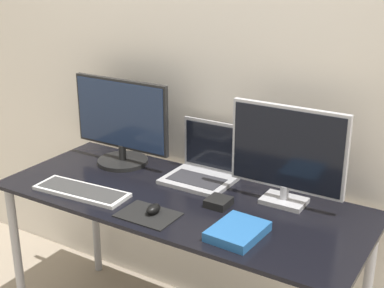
# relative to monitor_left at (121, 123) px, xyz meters

# --- Properties ---
(wall_back) EXTENTS (7.00, 0.05, 2.50)m
(wall_back) POSITION_rel_monitor_left_xyz_m (0.45, 0.21, 0.28)
(wall_back) COLOR silver
(wall_back) RESTS_ON ground_plane
(desk) EXTENTS (1.61, 0.66, 0.77)m
(desk) POSITION_rel_monitor_left_xyz_m (0.45, -0.18, -0.30)
(desk) COLOR black
(desk) RESTS_ON ground_plane
(monitor_left) EXTENTS (0.53, 0.25, 0.42)m
(monitor_left) POSITION_rel_monitor_left_xyz_m (0.00, 0.00, 0.00)
(monitor_left) COLOR black
(monitor_left) RESTS_ON desk
(monitor_right) EXTENTS (0.49, 0.13, 0.42)m
(monitor_right) POSITION_rel_monitor_left_xyz_m (0.85, 0.00, 0.02)
(monitor_right) COLOR #B2B2B7
(monitor_right) RESTS_ON desk
(laptop) EXTENTS (0.30, 0.25, 0.26)m
(laptop) POSITION_rel_monitor_left_xyz_m (0.44, 0.05, -0.14)
(laptop) COLOR #ADADB2
(laptop) RESTS_ON desk
(keyboard) EXTENTS (0.44, 0.18, 0.02)m
(keyboard) POSITION_rel_monitor_left_xyz_m (0.07, -0.37, -0.20)
(keyboard) COLOR silver
(keyboard) RESTS_ON desk
(mousepad) EXTENTS (0.23, 0.17, 0.00)m
(mousepad) POSITION_rel_monitor_left_xyz_m (0.44, -0.39, -0.20)
(mousepad) COLOR black
(mousepad) RESTS_ON desk
(mouse) EXTENTS (0.05, 0.07, 0.04)m
(mouse) POSITION_rel_monitor_left_xyz_m (0.45, -0.37, -0.18)
(mouse) COLOR black
(mouse) RESTS_ON mousepad
(book) EXTENTS (0.18, 0.23, 0.04)m
(book) POSITION_rel_monitor_left_xyz_m (0.81, -0.35, -0.19)
(book) COLOR #235B9E
(book) RESTS_ON desk
(power_brick) EXTENTS (0.09, 0.10, 0.03)m
(power_brick) POSITION_rel_monitor_left_xyz_m (0.63, -0.17, -0.19)
(power_brick) COLOR black
(power_brick) RESTS_ON desk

